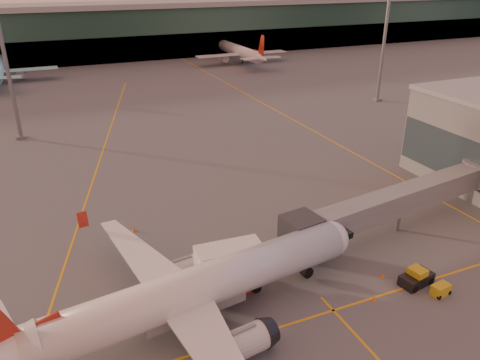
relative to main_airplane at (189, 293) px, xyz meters
name	(u,v)px	position (x,y,z in m)	size (l,w,h in m)	color
taxi_markings	(115,171)	(-0.14, 36.26, -3.41)	(100.12, 173.00, 0.01)	orange
terminal	(82,33)	(7.18, 133.57, 5.34)	(400.00, 20.00, 17.60)	#19382D
mast_west_near	(4,53)	(-12.82, 57.77, 11.44)	(2.40, 2.40, 25.60)	slate
mast_east_near	(385,33)	(62.18, 53.77, 11.44)	(2.40, 2.40, 25.60)	slate
main_airplane	(189,293)	(0.00, 0.00, 0.00)	(34.83, 31.53, 10.52)	silver
jet_bridge	(409,198)	(28.26, 5.99, 0.28)	(32.26, 7.68, 5.41)	slate
catering_truck	(230,265)	(4.99, 3.22, -0.74)	(6.23, 3.11, 4.72)	#A72017
gpu_cart	(441,290)	(22.55, -5.26, -2.91)	(1.91, 1.28, 1.05)	gold
pushback_tug	(417,278)	(21.62, -3.12, -2.73)	(3.55, 2.30, 1.70)	black
cone_nose	(383,275)	(19.39, -1.00, -3.18)	(0.39, 0.39, 0.50)	orange
cone_wing_left	(134,229)	(-1.12, 17.52, -3.12)	(0.48, 0.48, 0.61)	orange
cone_fwd	(374,298)	(16.34, -3.55, -3.18)	(0.40, 0.40, 0.50)	orange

